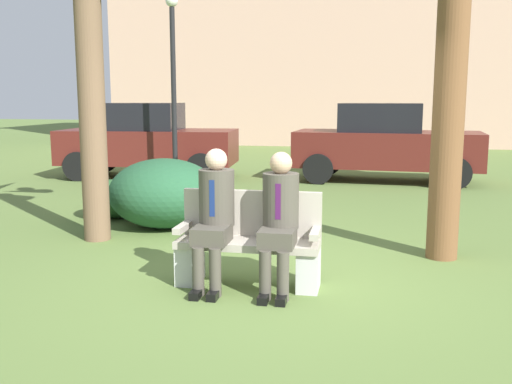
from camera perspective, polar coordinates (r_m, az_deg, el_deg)
The scene contains 9 objects.
ground_plane at distance 5.81m, azimuth 2.10°, elevation -8.68°, with size 80.00×80.00×0.00m, color #5C7538.
park_bench at distance 5.59m, azimuth -0.68°, elevation -5.16°, with size 1.36×0.44×0.90m.
seated_man_left at distance 5.48m, azimuth -4.11°, elevation -1.86°, with size 0.34×0.72×1.32m.
seated_man_right at distance 5.35m, azimuth 2.30°, elevation -2.22°, with size 0.34×0.72×1.30m.
shrub_near_bench at distance 8.15m, azimuth -9.03°, elevation -0.11°, with size 1.54×1.41×0.96m, color #245333.
shrub_mid_lawn at distance 8.99m, azimuth -13.78°, elevation -0.63°, with size 0.93×0.85×0.58m, color #2A5729.
parked_car_near at distance 13.39m, azimuth -10.66°, elevation 5.00°, with size 4.01×1.95×1.68m.
parked_car_far at distance 12.80m, azimuth 12.61°, elevation 4.75°, with size 3.99×1.92×1.68m.
street_lamp at distance 11.63m, azimuth -8.13°, elevation 11.58°, with size 0.24×0.24×3.75m.
Camera 1 is at (0.84, -5.46, 1.78)m, focal length 40.68 mm.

